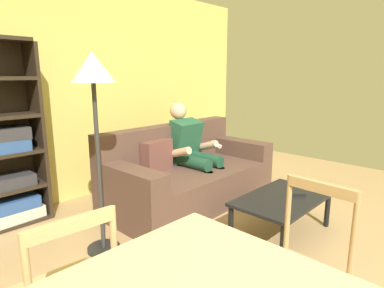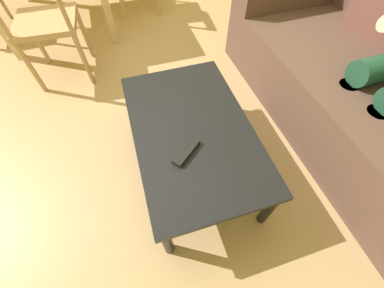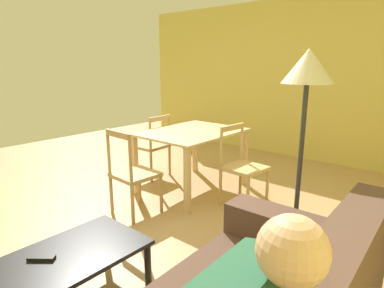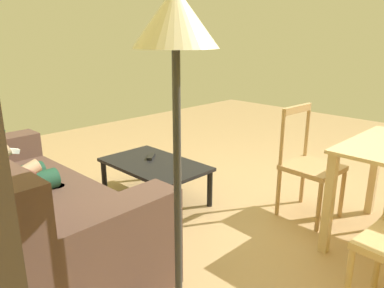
{
  "view_description": "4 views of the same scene",
  "coord_description": "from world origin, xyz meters",
  "px_view_note": "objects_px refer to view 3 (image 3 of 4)",
  "views": [
    {
      "loc": [
        -1.48,
        -0.74,
        1.51
      ],
      "look_at": [
        1.18,
        1.81,
        0.72
      ],
      "focal_mm": 30.15,
      "sensor_mm": 36.0,
      "label": 1
    },
    {
      "loc": [
        1.95,
        0.41,
        1.33
      ],
      "look_at": [
        1.21,
        0.64,
        0.22
      ],
      "focal_mm": 22.24,
      "sensor_mm": 36.0,
      "label": 2
    },
    {
      "loc": [
        2.12,
        2.49,
        1.58
      ],
      "look_at": [
        -0.91,
        -0.09,
        0.6
      ],
      "focal_mm": 30.24,
      "sensor_mm": 36.0,
      "label": 3
    },
    {
      "loc": [
        -1.3,
        2.67,
        1.51
      ],
      "look_at": [
        0.14,
        1.23,
        0.9
      ],
      "focal_mm": 34.42,
      "sensor_mm": 36.0,
      "label": 4
    }
  ],
  "objects_px": {
    "dining_chair_near_wall": "(242,167)",
    "coffee_table": "(69,260)",
    "dining_table": "(192,140)",
    "floor_lamp": "(306,88)",
    "dining_chair_by_doorway": "(152,146)",
    "tv_remote": "(41,258)",
    "dining_chair_facing_couch": "(133,174)"
  },
  "relations": [
    {
      "from": "coffee_table",
      "to": "dining_table",
      "type": "distance_m",
      "value": 2.26
    },
    {
      "from": "dining_chair_facing_couch",
      "to": "dining_chair_by_doorway",
      "type": "relative_size",
      "value": 1.05
    },
    {
      "from": "coffee_table",
      "to": "dining_chair_near_wall",
      "type": "height_order",
      "value": "dining_chair_near_wall"
    },
    {
      "from": "dining_chair_by_doorway",
      "to": "floor_lamp",
      "type": "height_order",
      "value": "floor_lamp"
    },
    {
      "from": "dining_chair_near_wall",
      "to": "floor_lamp",
      "type": "height_order",
      "value": "floor_lamp"
    },
    {
      "from": "tv_remote",
      "to": "floor_lamp",
      "type": "xyz_separation_m",
      "value": [
        -1.5,
        1.04,
        1.04
      ]
    },
    {
      "from": "tv_remote",
      "to": "dining_chair_facing_couch",
      "type": "relative_size",
      "value": 0.18
    },
    {
      "from": "dining_table",
      "to": "floor_lamp",
      "type": "distance_m",
      "value": 2.01
    },
    {
      "from": "floor_lamp",
      "to": "dining_chair_by_doorway",
      "type": "bearing_deg",
      "value": -107.12
    },
    {
      "from": "tv_remote",
      "to": "dining_chair_by_doorway",
      "type": "height_order",
      "value": "dining_chair_by_doorway"
    },
    {
      "from": "tv_remote",
      "to": "dining_table",
      "type": "distance_m",
      "value": 2.37
    },
    {
      "from": "tv_remote",
      "to": "floor_lamp",
      "type": "distance_m",
      "value": 2.1
    },
    {
      "from": "coffee_table",
      "to": "dining_chair_by_doorway",
      "type": "height_order",
      "value": "dining_chair_by_doorway"
    },
    {
      "from": "dining_chair_by_doorway",
      "to": "tv_remote",
      "type": "bearing_deg",
      "value": 31.96
    },
    {
      "from": "dining_chair_near_wall",
      "to": "coffee_table",
      "type": "bearing_deg",
      "value": -0.5
    },
    {
      "from": "tv_remote",
      "to": "dining_table",
      "type": "relative_size",
      "value": 0.13
    },
    {
      "from": "dining_table",
      "to": "floor_lamp",
      "type": "relative_size",
      "value": 0.74
    },
    {
      "from": "floor_lamp",
      "to": "coffee_table",
      "type": "bearing_deg",
      "value": -35.36
    },
    {
      "from": "coffee_table",
      "to": "floor_lamp",
      "type": "xyz_separation_m",
      "value": [
        -1.36,
        0.97,
        1.1
      ]
    },
    {
      "from": "dining_chair_facing_couch",
      "to": "floor_lamp",
      "type": "relative_size",
      "value": 0.55
    },
    {
      "from": "coffee_table",
      "to": "tv_remote",
      "type": "relative_size",
      "value": 5.83
    },
    {
      "from": "tv_remote",
      "to": "dining_chair_facing_couch",
      "type": "xyz_separation_m",
      "value": [
        -1.29,
        -0.66,
        0.07
      ]
    },
    {
      "from": "coffee_table",
      "to": "dining_chair_by_doorway",
      "type": "relative_size",
      "value": 1.11
    },
    {
      "from": "dining_chair_near_wall",
      "to": "floor_lamp",
      "type": "relative_size",
      "value": 0.54
    },
    {
      "from": "dining_chair_near_wall",
      "to": "dining_table",
      "type": "bearing_deg",
      "value": -89.82
    },
    {
      "from": "dining_table",
      "to": "dining_chair_facing_couch",
      "type": "relative_size",
      "value": 1.34
    },
    {
      "from": "coffee_table",
      "to": "dining_chair_by_doorway",
      "type": "xyz_separation_m",
      "value": [
        -2.12,
        -1.48,
        0.13
      ]
    },
    {
      "from": "dining_chair_facing_couch",
      "to": "dining_chair_by_doorway",
      "type": "xyz_separation_m",
      "value": [
        -0.96,
        -0.75,
        -0.0
      ]
    },
    {
      "from": "dining_chair_near_wall",
      "to": "dining_chair_by_doorway",
      "type": "height_order",
      "value": "dining_chair_near_wall"
    },
    {
      "from": "dining_chair_by_doorway",
      "to": "dining_chair_facing_couch",
      "type": "bearing_deg",
      "value": 37.86
    },
    {
      "from": "dining_chair_facing_couch",
      "to": "dining_chair_by_doorway",
      "type": "bearing_deg",
      "value": -142.14
    },
    {
      "from": "coffee_table",
      "to": "dining_table",
      "type": "bearing_deg",
      "value": -160.94
    }
  ]
}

